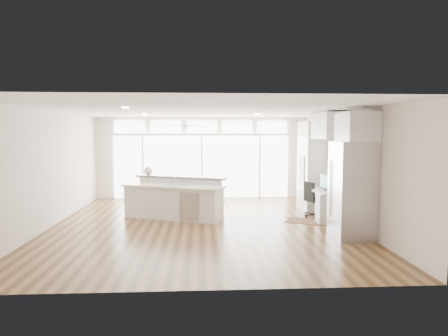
{
  "coord_description": "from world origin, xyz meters",
  "views": [
    {
      "loc": [
        0.01,
        -9.35,
        2.17
      ],
      "look_at": [
        0.56,
        0.6,
        1.3
      ],
      "focal_mm": 32.0,
      "sensor_mm": 36.0,
      "label": 1
    }
  ],
  "objects": [
    {
      "name": "potted_plant",
      "position": [
        3.17,
        1.8,
        2.6
      ],
      "size": [
        0.27,
        0.3,
        0.21
      ],
      "primitive_type": "imported",
      "rotation": [
        0.0,
        0.0,
        0.13
      ],
      "color": "#2D5122",
      "rests_on": "oven_cabinet"
    },
    {
      "name": "wall_back",
      "position": [
        0.0,
        4.0,
        1.35
      ],
      "size": [
        7.0,
        0.04,
        2.7
      ],
      "primitive_type": "cube",
      "color": "beige",
      "rests_on": "floor"
    },
    {
      "name": "kitchen_island",
      "position": [
        -0.72,
        0.74,
        0.52
      ],
      "size": [
        2.79,
        1.92,
        1.04
      ],
      "primitive_type": "cube",
      "rotation": [
        0.0,
        0.0,
        -0.4
      ],
      "color": "silver",
      "rests_on": "floor"
    },
    {
      "name": "desk_window",
      "position": [
        3.46,
        0.3,
        1.55
      ],
      "size": [
        0.04,
        0.85,
        0.85
      ],
      "primitive_type": "cube",
      "color": "silver",
      "rests_on": "wall_right"
    },
    {
      "name": "ceiling_fan",
      "position": [
        -0.5,
        2.8,
        2.48
      ],
      "size": [
        1.16,
        1.16,
        0.32
      ],
      "primitive_type": "cube",
      "color": "silver",
      "rests_on": "ceiling"
    },
    {
      "name": "oven_cabinet",
      "position": [
        3.17,
        1.8,
        1.25
      ],
      "size": [
        0.64,
        1.2,
        2.5
      ],
      "primitive_type": "cube",
      "color": "silver",
      "rests_on": "floor"
    },
    {
      "name": "monitor",
      "position": [
        3.05,
        0.3,
        0.98
      ],
      "size": [
        0.14,
        0.53,
        0.44
      ],
      "primitive_type": "cube",
      "rotation": [
        0.0,
        0.0,
        0.11
      ],
      "color": "black",
      "rests_on": "desk_nook"
    },
    {
      "name": "wall_left",
      "position": [
        -3.5,
        0.0,
        1.35
      ],
      "size": [
        0.04,
        8.0,
        2.7
      ],
      "primitive_type": "cube",
      "color": "beige",
      "rests_on": "floor"
    },
    {
      "name": "fishbowl",
      "position": [
        -1.45,
        1.48,
        1.15
      ],
      "size": [
        0.31,
        0.31,
        0.23
      ],
      "primitive_type": "sphere",
      "rotation": [
        0.0,
        0.0,
        -0.43
      ],
      "color": "silver",
      "rests_on": "kitchen_island"
    },
    {
      "name": "keyboard",
      "position": [
        2.88,
        0.3,
        0.77
      ],
      "size": [
        0.16,
        0.33,
        0.02
      ],
      "primitive_type": "cube",
      "rotation": [
        0.0,
        0.0,
        0.15
      ],
      "color": "silver",
      "rests_on": "desk_nook"
    },
    {
      "name": "wall_front",
      "position": [
        0.0,
        -4.0,
        1.35
      ],
      "size": [
        7.0,
        0.04,
        2.7
      ],
      "primitive_type": "cube",
      "color": "beige",
      "rests_on": "floor"
    },
    {
      "name": "glass_wall",
      "position": [
        0.0,
        3.94,
        1.05
      ],
      "size": [
        5.8,
        0.06,
        2.08
      ],
      "primitive_type": "cube",
      "color": "white",
      "rests_on": "wall_back"
    },
    {
      "name": "wall_right",
      "position": [
        3.5,
        0.0,
        1.35
      ],
      "size": [
        0.04,
        8.0,
        2.7
      ],
      "primitive_type": "cube",
      "color": "beige",
      "rests_on": "floor"
    },
    {
      "name": "framed_photos",
      "position": [
        3.46,
        0.92,
        1.4
      ],
      "size": [
        0.06,
        0.22,
        0.8
      ],
      "primitive_type": "cube",
      "color": "black",
      "rests_on": "wall_right"
    },
    {
      "name": "fridge_cabinet",
      "position": [
        3.17,
        -1.35,
        2.3
      ],
      "size": [
        0.64,
        0.9,
        0.6
      ],
      "primitive_type": "cube",
      "color": "silver",
      "rests_on": "wall_right"
    },
    {
      "name": "floor",
      "position": [
        0.0,
        0.0,
        -0.01
      ],
      "size": [
        7.0,
        8.0,
        0.02
      ],
      "primitive_type": "cube",
      "color": "#422A14",
      "rests_on": "ground"
    },
    {
      "name": "refrigerator",
      "position": [
        3.11,
        -1.35,
        1.0
      ],
      "size": [
        0.76,
        0.9,
        2.0
      ],
      "primitive_type": "cube",
      "color": "#ADADB2",
      "rests_on": "floor"
    },
    {
      "name": "desk_nook",
      "position": [
        3.13,
        0.3,
        0.38
      ],
      "size": [
        0.72,
        1.3,
        0.76
      ],
      "primitive_type": "cube",
      "color": "silver",
      "rests_on": "floor"
    },
    {
      "name": "rug",
      "position": [
        2.58,
        0.21,
        0.01
      ],
      "size": [
        1.15,
        1.02,
        0.01
      ],
      "primitive_type": "cube",
      "rotation": [
        0.0,
        0.0,
        -0.43
      ],
      "color": "#391C12",
      "rests_on": "floor"
    },
    {
      "name": "upper_cabinets",
      "position": [
        3.17,
        0.3,
        2.35
      ],
      "size": [
        0.64,
        1.3,
        0.64
      ],
      "primitive_type": "cube",
      "color": "silver",
      "rests_on": "wall_right"
    },
    {
      "name": "transom_row",
      "position": [
        0.0,
        3.94,
        2.38
      ],
      "size": [
        5.9,
        0.06,
        0.4
      ],
      "primitive_type": "cube",
      "color": "white",
      "rests_on": "wall_back"
    },
    {
      "name": "recessed_lights",
      "position": [
        0.0,
        0.2,
        2.68
      ],
      "size": [
        3.4,
        3.0,
        0.02
      ],
      "primitive_type": "cube",
      "color": "beige",
      "rests_on": "ceiling"
    },
    {
      "name": "ceiling",
      "position": [
        0.0,
        0.0,
        2.7
      ],
      "size": [
        7.0,
        8.0,
        0.02
      ],
      "primitive_type": "cube",
      "color": "white",
      "rests_on": "wall_back"
    },
    {
      "name": "office_chair",
      "position": [
        2.94,
        0.69,
        0.46
      ],
      "size": [
        0.61,
        0.59,
        0.92
      ],
      "primitive_type": "cube",
      "rotation": [
        0.0,
        0.0,
        0.37
      ],
      "color": "black",
      "rests_on": "floor"
    }
  ]
}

